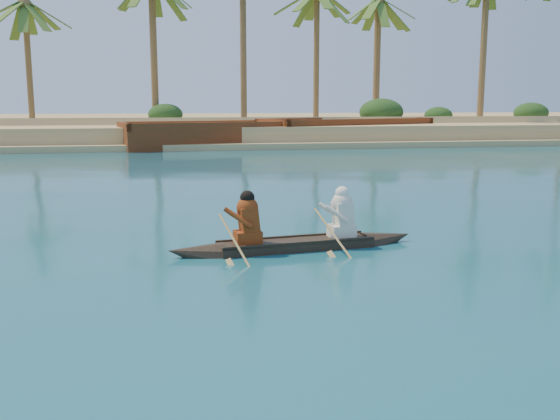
{
  "coord_description": "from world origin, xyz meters",
  "views": [
    {
      "loc": [
        5.56,
        -13.94,
        2.73
      ],
      "look_at": [
        7.84,
        -1.98,
        0.63
      ],
      "focal_mm": 40.0,
      "sensor_mm": 36.0,
      "label": 1
    }
  ],
  "objects": [
    {
      "name": "palm_grove",
      "position": [
        0.0,
        35.0,
        8.0
      ],
      "size": [
        110.0,
        14.0,
        16.0
      ],
      "primitive_type": null,
      "color": "#3D6323",
      "rests_on": "ground"
    },
    {
      "name": "barge_right",
      "position": [
        17.98,
        27.0,
        0.7
      ],
      "size": [
        12.66,
        7.94,
        2.0
      ],
      "rotation": [
        0.0,
        0.0,
        0.36
      ],
      "color": "maroon",
      "rests_on": "ground"
    },
    {
      "name": "barge_mid",
      "position": [
        8.89,
        24.63,
        0.66
      ],
      "size": [
        11.87,
        6.07,
        1.89
      ],
      "rotation": [
        0.0,
        0.0,
        0.21
      ],
      "color": "maroon",
      "rests_on": "ground"
    },
    {
      "name": "canoe",
      "position": [
        8.0,
        -2.72,
        0.26
      ],
      "size": [
        4.87,
        1.22,
        1.33
      ],
      "rotation": [
        0.0,
        0.0,
        0.12
      ],
      "color": "#2F261A",
      "rests_on": "ground"
    },
    {
      "name": "sandy_embankment",
      "position": [
        0.0,
        46.89,
        0.53
      ],
      "size": [
        150.0,
        51.0,
        1.5
      ],
      "color": "tan",
      "rests_on": "ground"
    },
    {
      "name": "shrub_cluster",
      "position": [
        0.0,
        31.5,
        1.2
      ],
      "size": [
        100.0,
        6.0,
        2.4
      ],
      "primitive_type": null,
      "color": "#1E3F17",
      "rests_on": "ground"
    }
  ]
}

